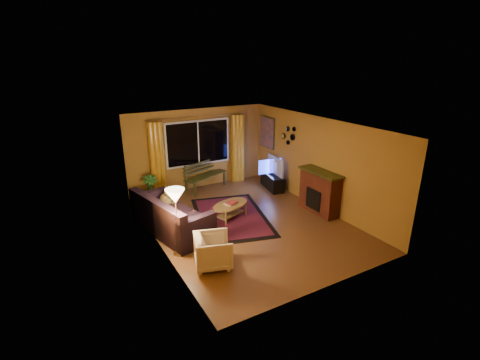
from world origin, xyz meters
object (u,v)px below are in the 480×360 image
bench (206,183)px  floor_lamp (177,223)px  armchair (213,249)px  coffee_table (230,211)px  tv_console (272,181)px  sofa (171,214)px

bench → floor_lamp: floor_lamp is taller
armchair → coffee_table: bearing=-19.2°
bench → tv_console: (1.89, -0.93, 0.00)m
sofa → armchair: size_ratio=3.10×
bench → coffee_table: (-0.30, -2.22, -0.03)m
bench → coffee_table: size_ratio=1.39×
bench → sofa: size_ratio=0.68×
tv_console → armchair: bearing=-127.2°
floor_lamp → tv_console: floor_lamp is taller
sofa → tv_console: (3.75, 1.24, -0.22)m
coffee_table → tv_console: bearing=30.5°
armchair → tv_console: 4.64m
bench → sofa: 2.87m
floor_lamp → armchair: bearing=-58.4°
floor_lamp → coffee_table: 2.11m
floor_lamp → tv_console: size_ratio=1.32×
bench → tv_console: 2.10m
sofa → tv_console: sofa is taller
tv_console → sofa: bearing=-149.9°
floor_lamp → coffee_table: size_ratio=1.34×
floor_lamp → bench: bearing=57.2°
armchair → floor_lamp: size_ratio=0.49×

